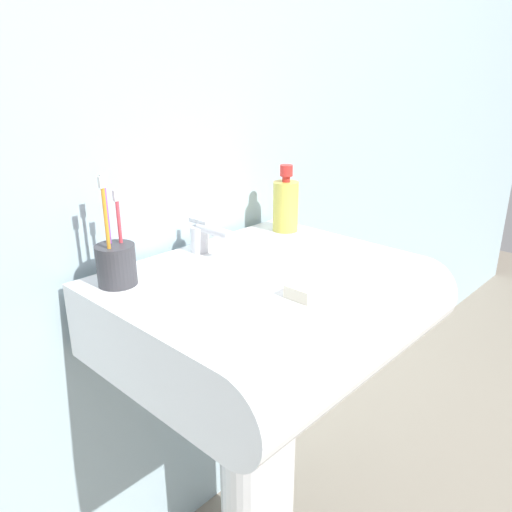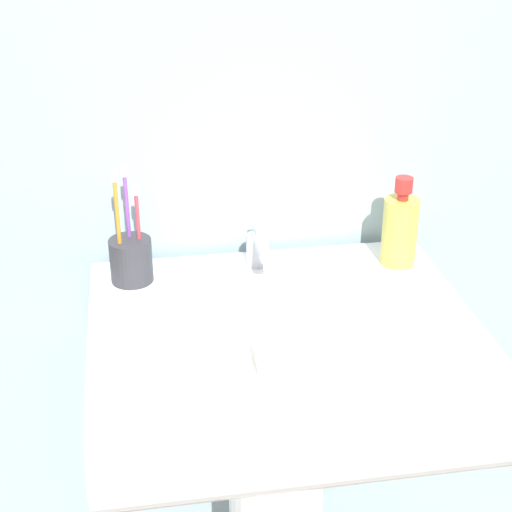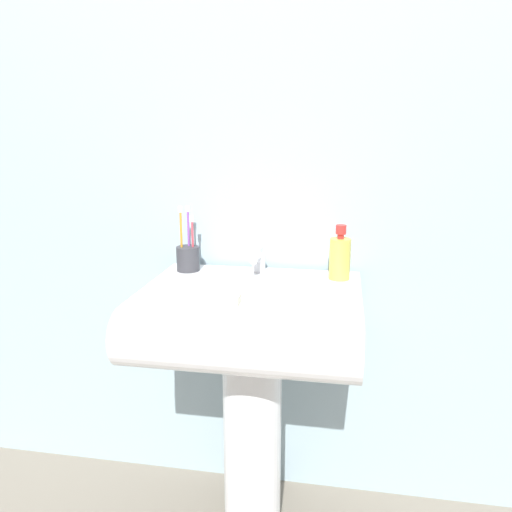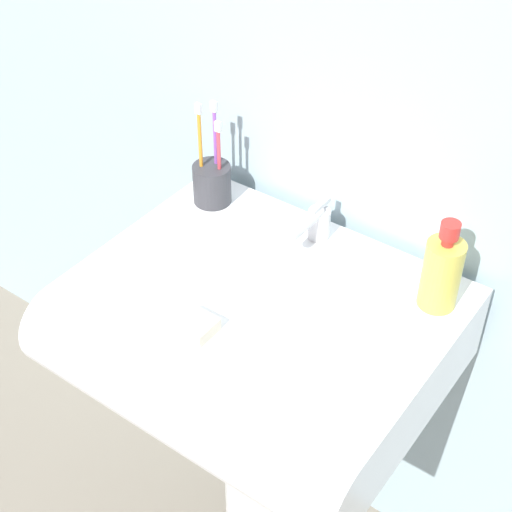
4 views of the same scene
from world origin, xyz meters
name	(u,v)px [view 3 (image 3 of 4)]	position (x,y,z in m)	size (l,w,h in m)	color
wall_back	(267,156)	(0.00, 0.27, 1.20)	(5.00, 0.05, 2.40)	#9EB7C1
sink_pedestal	(252,437)	(0.00, 0.00, 0.34)	(0.18, 0.18, 0.68)	white
sink_basin	(248,320)	(0.00, -0.06, 0.76)	(0.63, 0.53, 0.16)	white
faucet	(258,261)	(-0.01, 0.16, 0.88)	(0.04, 0.13, 0.08)	silver
toothbrush_cup	(188,257)	(-0.24, 0.15, 0.88)	(0.07, 0.07, 0.21)	#38383D
soap_bottle	(340,257)	(0.25, 0.13, 0.90)	(0.06, 0.06, 0.17)	gold
bar_soap	(228,300)	(-0.04, -0.15, 0.85)	(0.06, 0.05, 0.02)	silver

